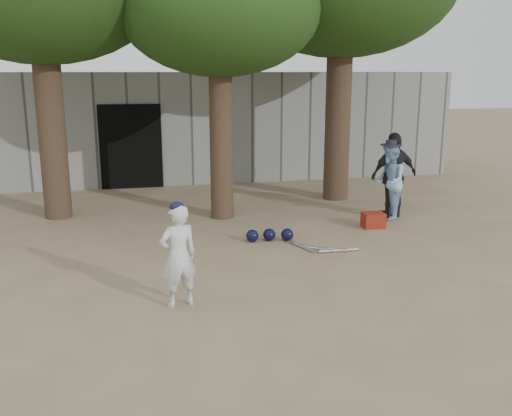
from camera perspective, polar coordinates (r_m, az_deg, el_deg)
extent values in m
plane|color=#937C5E|center=(8.13, -2.57, -8.37)|extent=(70.00, 70.00, 0.00)
imported|color=silver|center=(7.50, -7.75, -4.79)|extent=(0.57, 0.45, 1.38)
imported|color=#90B8DF|center=(12.15, 13.17, 2.58)|extent=(0.79, 0.91, 1.59)
imported|color=black|center=(12.36, 13.63, 3.21)|extent=(1.10, 0.56, 1.79)
cube|color=maroon|center=(11.54, 11.65, -1.20)|extent=(0.43, 0.33, 0.30)
cube|color=gray|center=(15.56, -8.03, 7.77)|extent=(16.00, 0.35, 3.00)
cube|color=black|center=(15.35, -12.40, 6.01)|extent=(1.60, 0.08, 2.20)
cube|color=slate|center=(18.04, -8.75, 8.53)|extent=(16.00, 5.00, 3.00)
sphere|color=black|center=(10.37, -0.37, -2.79)|extent=(0.23, 0.23, 0.23)
sphere|color=black|center=(10.45, 1.34, -2.67)|extent=(0.23, 0.23, 0.23)
sphere|color=black|center=(10.46, 3.14, -2.67)|extent=(0.23, 0.23, 0.23)
cylinder|color=#AAA9B0|center=(10.07, 4.63, -3.85)|extent=(0.30, 0.70, 0.06)
cylinder|color=#AAA9B0|center=(10.02, 5.83, -3.97)|extent=(0.54, 0.56, 0.06)
cylinder|color=#AAA9B0|center=(9.97, 7.03, -4.10)|extent=(0.66, 0.40, 0.06)
cylinder|color=#AAA9B0|center=(9.92, 8.24, -4.22)|extent=(0.72, 0.07, 0.06)
cylinder|color=brown|center=(12.51, -20.08, 11.46)|extent=(0.56, 0.56, 5.50)
cylinder|color=brown|center=(11.80, -3.55, 10.94)|extent=(0.48, 0.48, 5.00)
ellipsoid|color=#284C19|center=(11.84, -3.68, 19.18)|extent=(4.00, 4.00, 2.60)
cylinder|color=brown|center=(13.74, 8.31, 12.86)|extent=(0.60, 0.60, 5.80)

